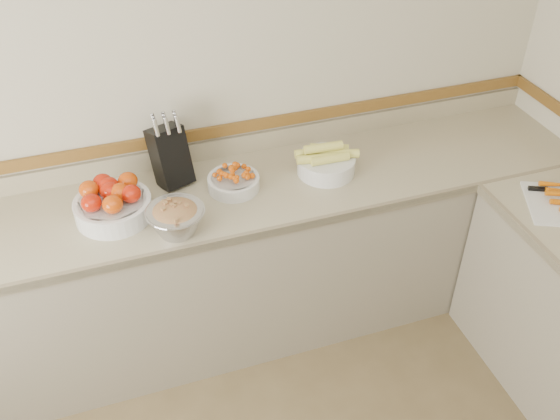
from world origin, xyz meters
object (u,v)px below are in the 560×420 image
object	(u,v)px
tomato_bowl	(112,202)
corn_bowl	(326,162)
rhubarb_bowl	(176,218)
cherry_tomato_bowl	(234,181)
knife_block	(170,155)

from	to	relation	value
tomato_bowl	corn_bowl	distance (m)	1.02
rhubarb_bowl	cherry_tomato_bowl	bearing A→B (deg)	36.05
tomato_bowl	rhubarb_bowl	bearing A→B (deg)	-39.22
rhubarb_bowl	knife_block	bearing A→B (deg)	81.77
corn_bowl	rhubarb_bowl	world-z (taller)	corn_bowl
corn_bowl	rhubarb_bowl	bearing A→B (deg)	-164.42
tomato_bowl	corn_bowl	xyz separation A→B (m)	(1.02, 0.02, -0.01)
tomato_bowl	rhubarb_bowl	world-z (taller)	tomato_bowl
knife_block	corn_bowl	size ratio (longest dim) A/B	1.18
tomato_bowl	corn_bowl	world-z (taller)	same
cherry_tomato_bowl	rhubarb_bowl	size ratio (longest dim) A/B	0.96
tomato_bowl	corn_bowl	size ratio (longest dim) A/B	1.09
knife_block	corn_bowl	world-z (taller)	knife_block
rhubarb_bowl	corn_bowl	bearing A→B (deg)	15.58
tomato_bowl	cherry_tomato_bowl	xyz separation A→B (m)	(0.56, 0.03, -0.03)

